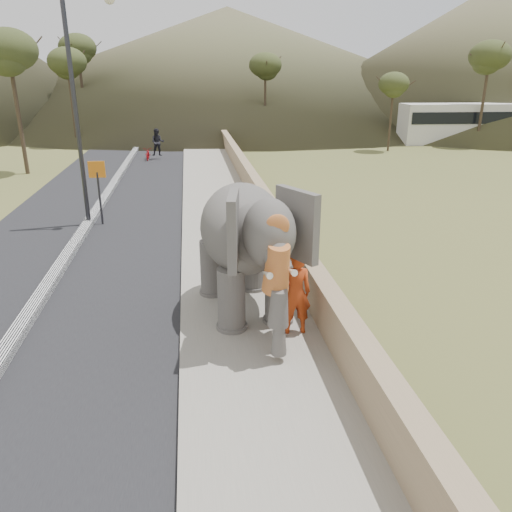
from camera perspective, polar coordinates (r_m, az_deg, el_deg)
The scene contains 14 objects.
ground at distance 8.34m, azimuth 2.20°, elevation -20.34°, with size 160.00×160.00×0.00m, color olive.
road at distance 17.54m, azimuth -19.93°, elevation 1.03°, with size 7.00×120.00×0.03m, color black.
median at distance 17.51m, azimuth -19.96°, elevation 1.33°, with size 0.35×120.00×0.22m, color black.
walkway at distance 17.13m, azimuth -3.42°, elevation 2.01°, with size 3.00×120.00×0.15m, color #9E9687.
parapet at distance 17.17m, azimuth 2.05°, elevation 3.75°, with size 0.30×120.00×1.10m, color tan.
lamppost at distance 19.12m, azimuth -19.24°, elevation 17.54°, with size 1.76×0.36×8.00m.
signboard at distance 19.43m, azimuth -17.60°, elevation 8.08°, with size 0.60×0.08×2.40m.
distant_car at distance 46.35m, azimuth 13.95°, elevation 13.85°, with size 1.70×4.23×1.44m, color silver.
bus_white at distance 44.97m, azimuth 23.14°, elevation 13.75°, with size 2.50×11.00×3.10m, color silver.
hill_right at distance 69.11m, azimuth 26.71°, elevation 20.40°, with size 56.00×56.00×16.00m, color brown.
hill_far at distance 76.49m, azimuth -3.22°, elevation 21.40°, with size 80.00×80.00×14.00m, color brown.
elephant_and_man at distance 11.42m, azimuth -1.39°, elevation 1.17°, with size 2.81×4.58×3.11m.
motorcyclist at distance 34.10m, azimuth -11.62°, elevation 12.11°, with size 1.38×1.57×2.01m.
trees at distance 39.58m, azimuth -1.51°, elevation 17.89°, with size 47.68×43.51×9.15m.
Camera 1 is at (-1.13, -6.23, 5.42)m, focal length 35.00 mm.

